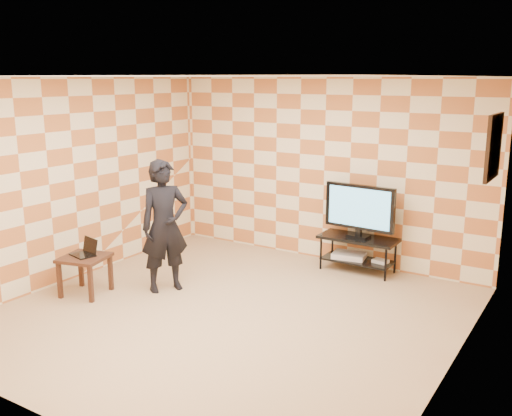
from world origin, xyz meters
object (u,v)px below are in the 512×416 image
object	(u,v)px
tv_stand	(358,246)
tv	(359,208)
side_table	(85,263)
person	(165,226)

from	to	relation	value
tv_stand	tv	xyz separation A→B (m)	(0.00, -0.00, 0.55)
tv	side_table	distance (m)	3.74
side_table	person	bearing A→B (deg)	41.29
tv_stand	tv	bearing A→B (deg)	-85.70
tv_stand	person	xyz separation A→B (m)	(-1.82, -1.99, 0.48)
tv_stand	side_table	size ratio (longest dim) A/B	1.69
tv_stand	tv	distance (m)	0.55
side_table	person	world-z (taller)	person
side_table	tv	bearing A→B (deg)	45.74
tv	side_table	size ratio (longest dim) A/B	1.59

